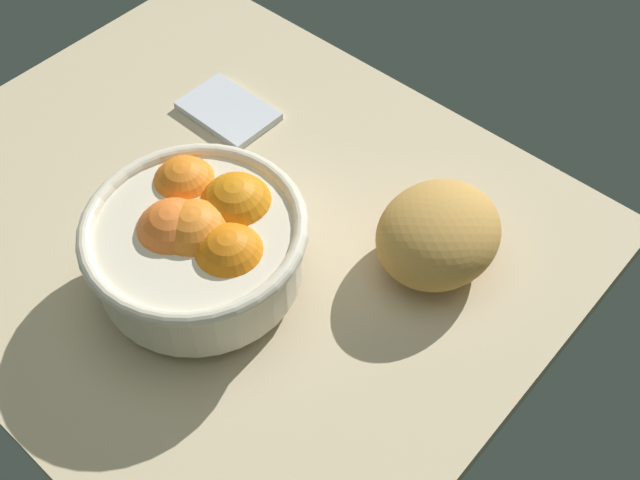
{
  "coord_description": "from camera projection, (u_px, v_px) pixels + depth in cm",
  "views": [
    {
      "loc": [
        -45.76,
        35.06,
        67.42
      ],
      "look_at": [
        -13.34,
        -1.7,
        5.0
      ],
      "focal_mm": 43.32,
      "sensor_mm": 36.0,
      "label": 1
    }
  ],
  "objects": [
    {
      "name": "bread_loaf",
      "position": [
        438.0,
        234.0,
        0.81
      ],
      "size": [
        12.6,
        14.53,
        8.58
      ],
      "primitive_type": "ellipsoid",
      "rotation": [
        0.0,
        0.0,
        1.58
      ],
      "color": "#C79145",
      "rests_on": "ground"
    },
    {
      "name": "napkin_folded",
      "position": [
        228.0,
        111.0,
        0.98
      ],
      "size": [
        11.91,
        8.06,
        1.0
      ],
      "primitive_type": "cube",
      "rotation": [
        0.0,
        0.0,
        -0.01
      ],
      "color": "silver",
      "rests_on": "ground"
    },
    {
      "name": "fruit_bowl",
      "position": [
        200.0,
        240.0,
        0.78
      ],
      "size": [
        22.82,
        22.82,
        11.01
      ],
      "color": "beige",
      "rests_on": "ground"
    },
    {
      "name": "ground_plane",
      "position": [
        224.0,
        223.0,
        0.89
      ],
      "size": [
        75.9,
        63.21,
        3.0
      ],
      "primitive_type": "cube",
      "color": "#CDB791"
    }
  ]
}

